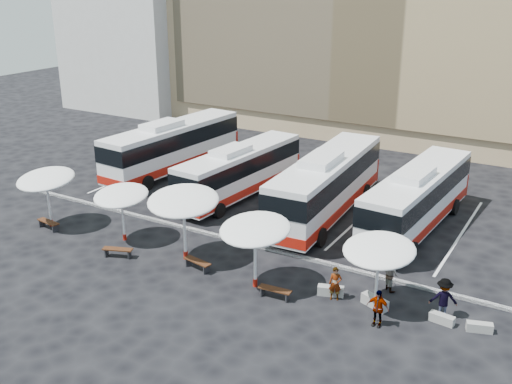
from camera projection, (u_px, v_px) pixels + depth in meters
The scene contains 25 objects.
ground at pixel (214, 241), 34.26m from camera, with size 120.00×120.00×0.00m, color black.
apartment_block at pixel (146, 24), 67.12m from camera, with size 14.00×14.00×18.00m, color beige.
curb_divider at pixel (219, 236), 34.64m from camera, with size 34.00×0.25×0.15m, color black.
bay_lines at pixel (280, 198), 40.74m from camera, with size 24.15×12.00×0.01m.
bus_0 at pixel (173, 145), 45.49m from camera, with size 3.73×13.03×4.08m.
bus_1 at pixel (240, 170), 40.44m from camera, with size 3.35×11.71×3.67m.
bus_2 at pixel (327, 183), 37.08m from camera, with size 3.64×13.40×4.21m.
bus_3 at pixel (418, 197), 35.18m from camera, with size 3.41×12.51×3.93m.
sunshade_0 at pixel (46, 179), 35.20m from camera, with size 3.63×3.67×3.52m.
sunshade_1 at pixel (121, 196), 33.41m from camera, with size 3.63×3.66×3.20m.
sunshade_2 at pixel (183, 201), 30.94m from camera, with size 4.85×4.87×3.91m.
sunshade_3 at pixel (255, 229), 28.23m from camera, with size 3.67×3.72×3.58m.
sunshade_4 at pixel (379, 250), 26.47m from camera, with size 3.55×3.59×3.39m.
wood_bench_0 at pixel (48, 223), 35.67m from camera, with size 1.69×0.63×0.51m.
wood_bench_1 at pixel (118, 251), 32.15m from camera, with size 1.68×0.99×0.50m.
wood_bench_2 at pixel (197, 263), 30.81m from camera, with size 1.70×0.74×0.51m.
wood_bench_3 at pixel (275, 291), 28.10m from camera, with size 1.64×0.55×0.49m.
conc_bench_0 at pixel (331, 291), 28.40m from camera, with size 1.23×0.41×0.46m, color gray.
conc_bench_1 at pixel (375, 302), 27.40m from camera, with size 1.33×0.44×0.50m, color gray.
conc_bench_2 at pixel (442, 319), 26.16m from camera, with size 1.09×0.36×0.41m, color gray.
conc_bench_3 at pixel (479, 327), 25.54m from camera, with size 1.08×0.36×0.41m, color gray.
passenger_0 at pixel (335, 284), 27.84m from camera, with size 0.60×0.39×1.64m, color black.
passenger_1 at pixel (391, 275), 28.66m from camera, with size 0.80×0.62×1.64m, color black.
passenger_2 at pixel (378, 308), 25.74m from camera, with size 1.01×0.42×1.73m, color black.
passenger_3 at pixel (443, 298), 26.34m from camera, with size 1.23×0.71×1.90m, color black.
Camera 1 is at (17.84, -25.70, 14.45)m, focal length 42.00 mm.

